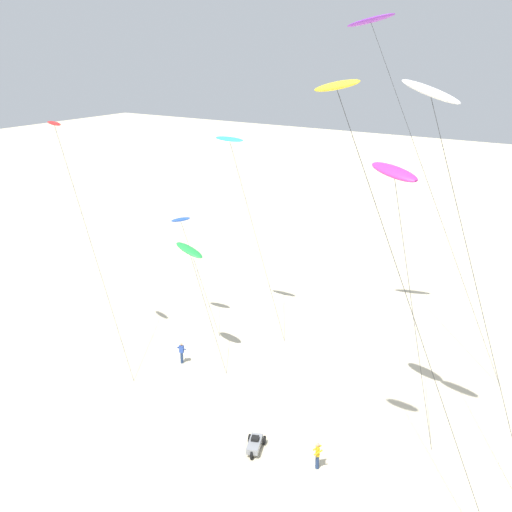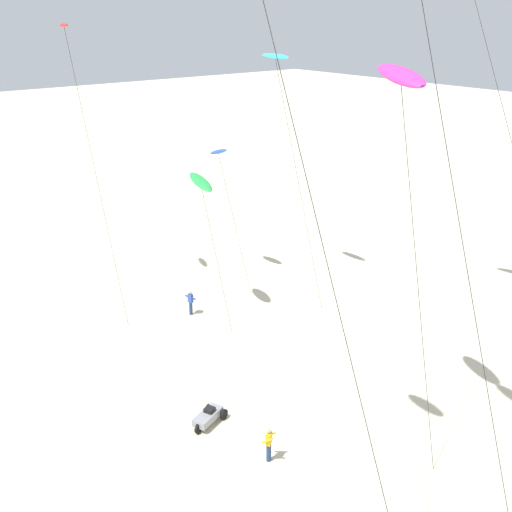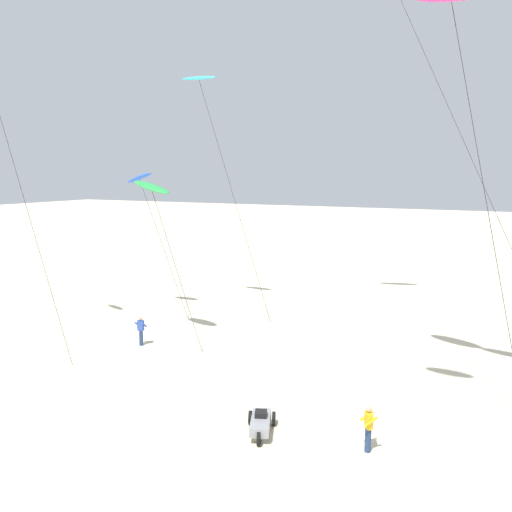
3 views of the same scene
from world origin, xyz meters
TOP-DOWN VIEW (x-y plane):
  - ground_plane at (0.00, 0.00)m, footprint 260.00×260.00m
  - kite_cyan at (-5.08, 14.73)m, footprint 6.77×0.69m
  - kite_blue at (-8.49, 12.47)m, footprint 5.07×0.95m
  - kite_green at (-3.89, 7.83)m, footprint 4.58×1.14m
  - kite_flyer_nearest at (-4.36, 7.04)m, footprint 0.62×0.60m
  - kite_flyer_middle at (9.91, 1.71)m, footprint 0.71×0.72m
  - beach_buggy at (6.01, 1.20)m, footprint 1.48×2.12m

SIDE VIEW (x-z plane):
  - ground_plane at x=0.00m, z-range 0.00..0.00m
  - beach_buggy at x=6.01m, z-range 0.02..0.84m
  - kite_flyer_nearest at x=-4.36m, z-range 0.06..1.73m
  - kite_flyer_middle at x=9.91m, z-range 0.06..1.73m
  - kite_green at x=-3.89m, z-range 4.13..13.48m
  - kite_blue at x=-8.49m, z-range 4.35..14.14m
  - kite_cyan at x=-5.08m, z-range 7.54..23.56m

